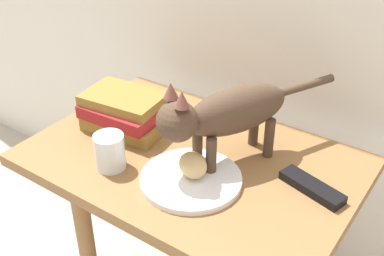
{
  "coord_description": "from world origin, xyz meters",
  "views": [
    {
      "loc": [
        0.53,
        -0.77,
        1.24
      ],
      "look_at": [
        0.0,
        0.0,
        0.66
      ],
      "focal_mm": 44.7,
      "sensor_mm": 36.0,
      "label": 1
    }
  ],
  "objects_px": {
    "bread_roll": "(193,165)",
    "candle_jar": "(110,153)",
    "tv_remote": "(312,187)",
    "side_table": "(192,186)",
    "cat": "(226,113)",
    "plate": "(191,179)",
    "book_stack": "(125,112)"
  },
  "relations": [
    {
      "from": "bread_roll",
      "to": "side_table",
      "type": "bearing_deg",
      "value": 125.95
    },
    {
      "from": "plate",
      "to": "bread_roll",
      "type": "height_order",
      "value": "bread_roll"
    },
    {
      "from": "cat",
      "to": "tv_remote",
      "type": "bearing_deg",
      "value": 4.62
    },
    {
      "from": "candle_jar",
      "to": "tv_remote",
      "type": "relative_size",
      "value": 0.57
    },
    {
      "from": "bread_roll",
      "to": "candle_jar",
      "type": "relative_size",
      "value": 0.94
    },
    {
      "from": "side_table",
      "to": "bread_roll",
      "type": "xyz_separation_m",
      "value": [
        0.05,
        -0.07,
        0.13
      ]
    },
    {
      "from": "side_table",
      "to": "tv_remote",
      "type": "height_order",
      "value": "tv_remote"
    },
    {
      "from": "book_stack",
      "to": "candle_jar",
      "type": "relative_size",
      "value": 2.63
    },
    {
      "from": "book_stack",
      "to": "bread_roll",
      "type": "bearing_deg",
      "value": -16.56
    },
    {
      "from": "side_table",
      "to": "book_stack",
      "type": "bearing_deg",
      "value": 177.84
    },
    {
      "from": "plate",
      "to": "tv_remote",
      "type": "bearing_deg",
      "value": 27.96
    },
    {
      "from": "tv_remote",
      "to": "book_stack",
      "type": "bearing_deg",
      "value": -160.87
    },
    {
      "from": "bread_roll",
      "to": "tv_remote",
      "type": "distance_m",
      "value": 0.26
    },
    {
      "from": "cat",
      "to": "side_table",
      "type": "bearing_deg",
      "value": -161.51
    },
    {
      "from": "candle_jar",
      "to": "tv_remote",
      "type": "xyz_separation_m",
      "value": [
        0.42,
        0.18,
        -0.03
      ]
    },
    {
      "from": "plate",
      "to": "book_stack",
      "type": "distance_m",
      "value": 0.29
    },
    {
      "from": "candle_jar",
      "to": "bread_roll",
      "type": "bearing_deg",
      "value": 21.1
    },
    {
      "from": "tv_remote",
      "to": "side_table",
      "type": "bearing_deg",
      "value": -156.4
    },
    {
      "from": "plate",
      "to": "cat",
      "type": "xyz_separation_m",
      "value": [
        0.02,
        0.11,
        0.13
      ]
    },
    {
      "from": "side_table",
      "to": "cat",
      "type": "relative_size",
      "value": 1.75
    },
    {
      "from": "bread_roll",
      "to": "book_stack",
      "type": "xyz_separation_m",
      "value": [
        -0.27,
        0.08,
        0.01
      ]
    },
    {
      "from": "cat",
      "to": "candle_jar",
      "type": "height_order",
      "value": "cat"
    },
    {
      "from": "cat",
      "to": "candle_jar",
      "type": "bearing_deg",
      "value": -140.92
    },
    {
      "from": "side_table",
      "to": "candle_jar",
      "type": "bearing_deg",
      "value": -132.68
    },
    {
      "from": "bread_roll",
      "to": "candle_jar",
      "type": "xyz_separation_m",
      "value": [
        -0.18,
        -0.07,
        -0.0
      ]
    },
    {
      "from": "tv_remote",
      "to": "candle_jar",
      "type": "bearing_deg",
      "value": -140.99
    },
    {
      "from": "candle_jar",
      "to": "plate",
      "type": "bearing_deg",
      "value": 18.0
    },
    {
      "from": "bread_roll",
      "to": "tv_remote",
      "type": "height_order",
      "value": "bread_roll"
    },
    {
      "from": "bread_roll",
      "to": "book_stack",
      "type": "height_order",
      "value": "book_stack"
    },
    {
      "from": "bread_roll",
      "to": "book_stack",
      "type": "bearing_deg",
      "value": 163.44
    },
    {
      "from": "candle_jar",
      "to": "book_stack",
      "type": "bearing_deg",
      "value": 119.51
    },
    {
      "from": "book_stack",
      "to": "tv_remote",
      "type": "distance_m",
      "value": 0.5
    }
  ]
}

